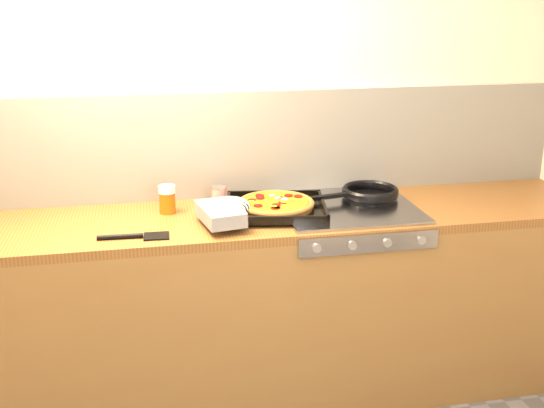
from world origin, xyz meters
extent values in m
plane|color=beige|center=(0.00, 1.40, 1.25)|extent=(3.20, 0.00, 3.20)
cube|color=silver|center=(0.00, 1.39, 1.15)|extent=(3.20, 0.02, 0.50)
cube|color=brown|center=(0.00, 1.10, 0.43)|extent=(3.20, 0.60, 0.86)
cube|color=brown|center=(0.00, 1.10, 0.88)|extent=(3.20, 0.60, 0.04)
cube|color=#95959A|center=(0.45, 0.80, 0.85)|extent=(0.60, 0.03, 0.08)
cylinder|color=#A5A5AA|center=(0.23, 0.78, 0.85)|extent=(0.04, 0.02, 0.04)
cylinder|color=#A5A5AA|center=(0.38, 0.78, 0.85)|extent=(0.04, 0.02, 0.04)
cylinder|color=#A5A5AA|center=(0.53, 0.78, 0.85)|extent=(0.04, 0.02, 0.04)
cylinder|color=#A5A5AA|center=(0.67, 0.78, 0.85)|extent=(0.04, 0.02, 0.04)
cube|color=#95959A|center=(0.45, 1.10, 0.91)|extent=(0.60, 0.56, 0.02)
cube|color=black|center=(0.12, 1.09, 0.92)|extent=(0.49, 0.44, 0.01)
cube|color=black|center=(0.15, 1.27, 0.94)|extent=(0.43, 0.08, 0.02)
cube|color=black|center=(0.09, 0.91, 0.94)|extent=(0.43, 0.08, 0.02)
cube|color=black|center=(0.33, 1.06, 0.94)|extent=(0.07, 0.38, 0.02)
cube|color=black|center=(-0.09, 1.12, 0.94)|extent=(0.07, 0.38, 0.02)
cylinder|color=olive|center=(0.12, 1.09, 0.94)|extent=(0.37, 0.37, 0.02)
torus|color=olive|center=(0.12, 1.09, 0.95)|extent=(0.39, 0.39, 0.03)
cylinder|color=orange|center=(0.12, 1.09, 0.95)|extent=(0.33, 0.33, 0.01)
cylinder|color=maroon|center=(0.15, 1.07, 0.96)|extent=(0.04, 0.04, 0.01)
cylinder|color=maroon|center=(0.06, 1.18, 0.96)|extent=(0.04, 0.04, 0.01)
cylinder|color=maroon|center=(0.10, 1.00, 0.96)|extent=(0.04, 0.04, 0.01)
cylinder|color=maroon|center=(0.02, 1.12, 0.96)|extent=(0.04, 0.04, 0.01)
cylinder|color=maroon|center=(0.19, 1.16, 0.96)|extent=(0.04, 0.04, 0.01)
cylinder|color=maroon|center=(0.14, 1.13, 0.96)|extent=(0.04, 0.04, 0.01)
cylinder|color=maroon|center=(0.03, 1.04, 0.96)|extent=(0.04, 0.04, 0.01)
cylinder|color=maroon|center=(0.23, 1.14, 0.96)|extent=(0.04, 0.04, 0.01)
cylinder|color=maroon|center=(0.10, 1.00, 0.96)|extent=(0.04, 0.04, 0.01)
cylinder|color=maroon|center=(0.11, 1.03, 0.96)|extent=(0.04, 0.04, 0.01)
cylinder|color=maroon|center=(0.06, 1.15, 0.96)|extent=(0.04, 0.04, 0.01)
ellipsoid|color=yellow|center=(0.03, 1.09, 0.96)|extent=(0.04, 0.03, 0.01)
ellipsoid|color=yellow|center=(0.01, 1.10, 0.96)|extent=(0.04, 0.03, 0.01)
ellipsoid|color=yellow|center=(0.12, 1.14, 0.96)|extent=(0.04, 0.03, 0.01)
ellipsoid|color=yellow|center=(0.12, 1.18, 0.96)|extent=(0.04, 0.03, 0.01)
ellipsoid|color=yellow|center=(0.09, 1.01, 0.96)|extent=(0.04, 0.03, 0.01)
ellipsoid|color=yellow|center=(0.15, 1.06, 0.96)|extent=(0.04, 0.03, 0.01)
ellipsoid|color=yellow|center=(0.14, 1.09, 0.96)|extent=(0.04, 0.03, 0.01)
ellipsoid|color=yellow|center=(0.04, 1.07, 0.96)|extent=(0.04, 0.03, 0.01)
ellipsoid|color=yellow|center=(0.14, 1.16, 0.96)|extent=(0.04, 0.03, 0.01)
ellipsoid|color=silver|center=(0.12, 1.18, 0.96)|extent=(0.04, 0.04, 0.01)
ellipsoid|color=silver|center=(0.14, 1.13, 0.96)|extent=(0.04, 0.04, 0.01)
ellipsoid|color=silver|center=(0.16, 1.11, 0.96)|extent=(0.04, 0.04, 0.01)
cube|color=black|center=(-0.14, 0.97, 0.96)|extent=(0.20, 0.28, 0.06)
ellipsoid|color=black|center=(-0.08, 1.08, 0.96)|extent=(0.17, 0.17, 0.06)
cylinder|color=black|center=(-0.06, 0.99, 0.96)|extent=(0.11, 0.12, 0.06)
cylinder|color=black|center=(0.59, 1.18, 0.92)|extent=(0.29, 0.29, 0.01)
torus|color=black|center=(0.59, 1.18, 0.94)|extent=(0.31, 0.31, 0.03)
cube|color=black|center=(0.38, 1.14, 0.95)|extent=(0.19, 0.06, 0.02)
cylinder|color=maroon|center=(-0.11, 1.24, 0.95)|extent=(0.07, 0.07, 0.09)
cylinder|color=#B2B2B7|center=(-0.11, 1.24, 0.99)|extent=(0.07, 0.07, 0.01)
cylinder|color=#B2B2B7|center=(-0.11, 1.24, 0.90)|extent=(0.07, 0.07, 0.01)
cylinder|color=#D94D0C|center=(-0.35, 1.20, 0.95)|extent=(0.08, 0.08, 0.09)
cylinder|color=silver|center=(-0.35, 1.20, 1.01)|extent=(0.08, 0.08, 0.03)
cylinder|color=tan|center=(0.01, 1.28, 0.91)|extent=(0.26, 0.04, 0.02)
ellipsoid|color=tan|center=(0.15, 1.26, 0.91)|extent=(0.06, 0.05, 0.02)
cube|color=black|center=(-0.41, 0.90, 0.90)|extent=(0.10, 0.09, 0.01)
cylinder|color=black|center=(-0.55, 0.91, 0.91)|extent=(0.18, 0.03, 0.02)
camera|label=1|loc=(-0.42, -1.51, 1.81)|focal=42.00mm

